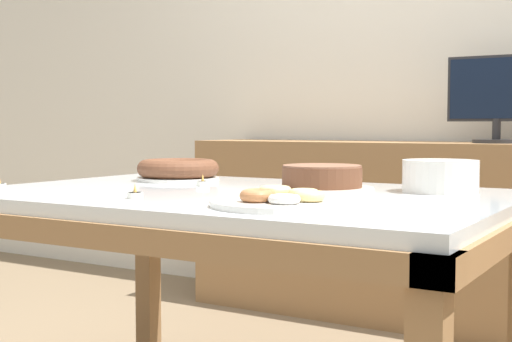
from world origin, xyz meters
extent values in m
cube|color=silver|center=(0.00, 1.79, 1.30)|extent=(8.00, 0.10, 2.60)
cube|color=silver|center=(0.00, 0.00, 0.71)|extent=(1.48, 0.98, 0.04)
cube|color=olive|center=(0.00, -0.47, 0.66)|extent=(1.52, 0.08, 0.06)
cube|color=olive|center=(0.00, 0.47, 0.66)|extent=(1.52, 0.08, 0.06)
cube|color=olive|center=(-0.72, 0.00, 0.66)|extent=(0.08, 1.01, 0.06)
cube|color=olive|center=(0.72, 0.00, 0.66)|extent=(0.08, 1.01, 0.06)
cube|color=olive|center=(-0.69, 0.44, 0.33)|extent=(0.07, 0.07, 0.66)
cube|color=olive|center=(0.00, 1.49, 0.42)|extent=(2.13, 0.44, 0.83)
cylinder|color=#262628|center=(0.38, 1.49, 0.84)|extent=(0.20, 0.20, 0.02)
cylinder|color=#262628|center=(0.38, 1.49, 0.90)|extent=(0.04, 0.04, 0.09)
cube|color=#262628|center=(0.38, 1.49, 1.07)|extent=(0.42, 0.02, 0.28)
cube|color=black|center=(0.38, 1.47, 1.07)|extent=(0.40, 0.00, 0.26)
cylinder|color=silver|center=(0.20, 0.13, 0.73)|extent=(0.29, 0.29, 0.01)
cylinder|color=brown|center=(0.20, 0.13, 0.76)|extent=(0.23, 0.23, 0.06)
cylinder|color=brown|center=(0.20, 0.13, 0.79)|extent=(0.22, 0.22, 0.01)
cylinder|color=silver|center=(-0.39, 0.24, 0.73)|extent=(0.28, 0.28, 0.01)
torus|color=brown|center=(-0.39, 0.24, 0.77)|extent=(0.28, 0.28, 0.06)
cylinder|color=silver|center=(0.29, -0.26, 0.73)|extent=(0.33, 0.33, 0.01)
torus|color=#EAD184|center=(0.36, -0.25, 0.75)|extent=(0.07, 0.07, 0.02)
torus|color=#EAD184|center=(0.32, -0.20, 0.75)|extent=(0.07, 0.07, 0.02)
torus|color=#EAD184|center=(0.23, -0.19, 0.75)|extent=(0.08, 0.08, 0.03)
torus|color=#B27042|center=(0.23, -0.25, 0.75)|extent=(0.08, 0.08, 0.02)
torus|color=#B27042|center=(0.26, -0.32, 0.75)|extent=(0.08, 0.08, 0.03)
torus|color=white|center=(0.33, -0.32, 0.75)|extent=(0.07, 0.07, 0.02)
cylinder|color=silver|center=(0.50, 0.28, 0.73)|extent=(0.21, 0.21, 0.01)
cylinder|color=silver|center=(0.50, 0.28, 0.74)|extent=(0.21, 0.21, 0.01)
cylinder|color=silver|center=(0.50, 0.28, 0.75)|extent=(0.21, 0.21, 0.01)
cylinder|color=silver|center=(0.50, 0.28, 0.76)|extent=(0.21, 0.21, 0.01)
cylinder|color=silver|center=(0.50, 0.28, 0.77)|extent=(0.21, 0.21, 0.01)
cylinder|color=silver|center=(0.50, 0.28, 0.78)|extent=(0.21, 0.21, 0.01)
cylinder|color=silver|center=(0.50, 0.28, 0.79)|extent=(0.21, 0.21, 0.01)
cylinder|color=silver|center=(0.50, 0.28, 0.80)|extent=(0.21, 0.21, 0.01)
cylinder|color=silver|center=(0.50, 0.28, 0.81)|extent=(0.21, 0.21, 0.01)
cylinder|color=silver|center=(-0.12, -0.30, 0.73)|extent=(0.04, 0.04, 0.02)
cylinder|color=white|center=(-0.12, -0.30, 0.74)|extent=(0.03, 0.03, 0.00)
cone|color=#F9B74C|center=(-0.12, -0.30, 0.75)|extent=(0.01, 0.01, 0.02)
cylinder|color=silver|center=(-0.19, 0.10, 0.73)|extent=(0.04, 0.04, 0.02)
cylinder|color=white|center=(-0.19, 0.10, 0.74)|extent=(0.03, 0.03, 0.00)
cone|color=#F9B74C|center=(-0.19, 0.10, 0.75)|extent=(0.01, 0.01, 0.02)
camera|label=1|loc=(1.08, -1.69, 0.91)|focal=50.00mm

